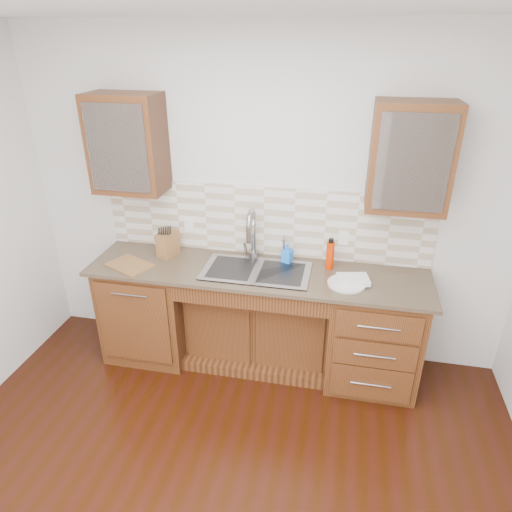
% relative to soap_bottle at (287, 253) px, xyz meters
% --- Properties ---
extents(wall_back, '(4.00, 0.10, 2.70)m').
position_rel_soap_bottle_xyz_m(wall_back, '(-0.21, 0.19, 0.36)').
color(wall_back, silver).
rests_on(wall_back, ground).
extents(base_cabinet_left, '(0.70, 0.62, 0.88)m').
position_rel_soap_bottle_xyz_m(base_cabinet_left, '(-1.16, -0.17, -0.55)').
color(base_cabinet_left, '#593014').
rests_on(base_cabinet_left, ground).
extents(base_cabinet_center, '(1.20, 0.44, 0.70)m').
position_rel_soap_bottle_xyz_m(base_cabinet_center, '(-0.21, -0.08, -0.64)').
color(base_cabinet_center, '#593014').
rests_on(base_cabinet_center, ground).
extents(base_cabinet_right, '(0.70, 0.62, 0.88)m').
position_rel_soap_bottle_xyz_m(base_cabinet_right, '(0.74, -0.17, -0.55)').
color(base_cabinet_right, '#593014').
rests_on(base_cabinet_right, ground).
extents(countertop, '(2.70, 0.65, 0.03)m').
position_rel_soap_bottle_xyz_m(countertop, '(-0.21, -0.19, -0.10)').
color(countertop, '#84705B').
rests_on(countertop, base_cabinet_left).
extents(backsplash, '(2.70, 0.02, 0.59)m').
position_rel_soap_bottle_xyz_m(backsplash, '(-0.21, 0.13, 0.21)').
color(backsplash, beige).
rests_on(backsplash, wall_back).
extents(sink, '(0.84, 0.46, 0.19)m').
position_rel_soap_bottle_xyz_m(sink, '(-0.21, -0.20, -0.17)').
color(sink, '#9E9EA5').
rests_on(sink, countertop).
extents(faucet, '(0.04, 0.04, 0.40)m').
position_rel_soap_bottle_xyz_m(faucet, '(-0.28, 0.03, 0.12)').
color(faucet, '#999993').
rests_on(faucet, countertop).
extents(filter_tap, '(0.02, 0.02, 0.24)m').
position_rel_soap_bottle_xyz_m(filter_tap, '(-0.03, 0.04, 0.04)').
color(filter_tap, '#999993').
rests_on(filter_tap, countertop).
extents(upper_cabinet_left, '(0.55, 0.34, 0.75)m').
position_rel_soap_bottle_xyz_m(upper_cabinet_left, '(-1.26, -0.03, 0.83)').
color(upper_cabinet_left, '#593014').
rests_on(upper_cabinet_left, wall_back).
extents(upper_cabinet_right, '(0.55, 0.34, 0.75)m').
position_rel_soap_bottle_xyz_m(upper_cabinet_right, '(0.84, -0.03, 0.83)').
color(upper_cabinet_right, '#593014').
rests_on(upper_cabinet_right, wall_back).
extents(outlet_left, '(0.08, 0.01, 0.12)m').
position_rel_soap_bottle_xyz_m(outlet_left, '(-0.86, 0.12, 0.13)').
color(outlet_left, white).
rests_on(outlet_left, backsplash).
extents(outlet_right, '(0.08, 0.01, 0.12)m').
position_rel_soap_bottle_xyz_m(outlet_right, '(0.44, 0.12, 0.13)').
color(outlet_right, white).
rests_on(outlet_right, backsplash).
extents(soap_bottle, '(0.10, 0.10, 0.17)m').
position_rel_soap_bottle_xyz_m(soap_bottle, '(0.00, 0.00, 0.00)').
color(soap_bottle, '#1E79F4').
rests_on(soap_bottle, countertop).
extents(water_bottle, '(0.07, 0.07, 0.23)m').
position_rel_soap_bottle_xyz_m(water_bottle, '(0.34, -0.03, 0.03)').
color(water_bottle, red).
rests_on(water_bottle, countertop).
extents(plate, '(0.32, 0.32, 0.02)m').
position_rel_soap_bottle_xyz_m(plate, '(0.49, -0.27, -0.08)').
color(plate, silver).
rests_on(plate, countertop).
extents(dish_towel, '(0.26, 0.21, 0.04)m').
position_rel_soap_bottle_xyz_m(dish_towel, '(0.53, -0.24, -0.05)').
color(dish_towel, silver).
rests_on(dish_towel, plate).
extents(knife_block, '(0.16, 0.21, 0.20)m').
position_rel_soap_bottle_xyz_m(knife_block, '(-1.00, -0.06, 0.02)').
color(knife_block, '#9B7A49').
rests_on(knife_block, countertop).
extents(cutting_board, '(0.42, 0.37, 0.02)m').
position_rel_soap_bottle_xyz_m(cutting_board, '(-1.23, -0.31, -0.08)').
color(cutting_board, '#965824').
rests_on(cutting_board, countertop).
extents(cup_left_a, '(0.14, 0.14, 0.10)m').
position_rel_soap_bottle_xyz_m(cup_left_a, '(-1.32, -0.03, 0.78)').
color(cup_left_a, white).
rests_on(cup_left_a, upper_cabinet_left).
extents(cup_left_b, '(0.13, 0.13, 0.09)m').
position_rel_soap_bottle_xyz_m(cup_left_b, '(-1.13, -0.03, 0.78)').
color(cup_left_b, white).
rests_on(cup_left_b, upper_cabinet_left).
extents(cup_right_a, '(0.15, 0.15, 0.10)m').
position_rel_soap_bottle_xyz_m(cup_right_a, '(0.78, -0.03, 0.78)').
color(cup_right_a, white).
rests_on(cup_right_a, upper_cabinet_right).
extents(cup_right_b, '(0.11, 0.11, 0.09)m').
position_rel_soap_bottle_xyz_m(cup_right_b, '(0.90, -0.03, 0.78)').
color(cup_right_b, white).
rests_on(cup_right_b, upper_cabinet_right).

